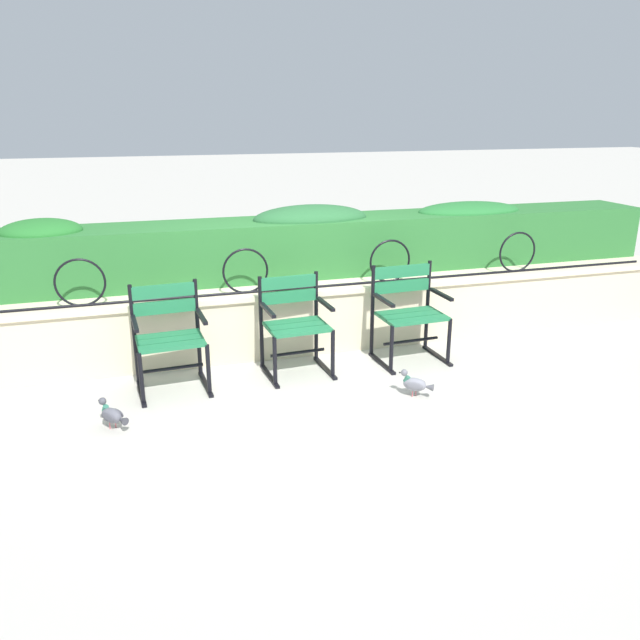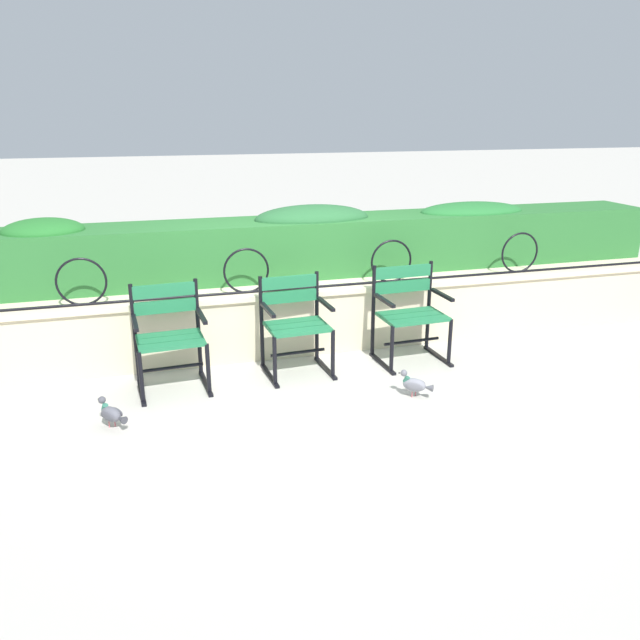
# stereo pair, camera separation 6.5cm
# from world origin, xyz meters

# --- Properties ---
(ground_plane) EXTENTS (60.00, 60.00, 0.00)m
(ground_plane) POSITION_xyz_m (0.00, 0.00, 0.00)
(ground_plane) COLOR #BCB7AD
(stone_wall) EXTENTS (8.21, 0.41, 0.64)m
(stone_wall) POSITION_xyz_m (0.00, 0.87, 0.32)
(stone_wall) COLOR beige
(stone_wall) RESTS_ON ground
(iron_arch_fence) EXTENTS (7.66, 0.02, 0.42)m
(iron_arch_fence) POSITION_xyz_m (-0.40, 0.79, 0.81)
(iron_arch_fence) COLOR black
(iron_arch_fence) RESTS_ON stone_wall
(hedge_row) EXTENTS (8.05, 0.68, 0.69)m
(hedge_row) POSITION_xyz_m (0.03, 1.38, 0.95)
(hedge_row) COLOR #2D7033
(hedge_row) RESTS_ON stone_wall
(park_chair_left) EXTENTS (0.60, 0.55, 0.88)m
(park_chair_left) POSITION_xyz_m (-1.24, 0.35, 0.47)
(park_chair_left) COLOR #237547
(park_chair_left) RESTS_ON ground
(park_chair_centre) EXTENTS (0.59, 0.55, 0.85)m
(park_chair_centre) POSITION_xyz_m (-0.15, 0.40, 0.46)
(park_chair_centre) COLOR #237547
(park_chair_centre) RESTS_ON ground
(park_chair_right) EXTENTS (0.64, 0.55, 0.88)m
(park_chair_right) POSITION_xyz_m (0.93, 0.39, 0.47)
(park_chair_right) COLOR #237547
(park_chair_right) RESTS_ON ground
(pigeon_near_chairs) EXTENTS (0.22, 0.25, 0.22)m
(pigeon_near_chairs) POSITION_xyz_m (-1.71, -0.28, 0.11)
(pigeon_near_chairs) COLOR #5B5B66
(pigeon_near_chairs) RESTS_ON ground
(pigeon_far_side) EXTENTS (0.25, 0.22, 0.22)m
(pigeon_far_side) POSITION_xyz_m (0.65, -0.41, 0.11)
(pigeon_far_side) COLOR gray
(pigeon_far_side) RESTS_ON ground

